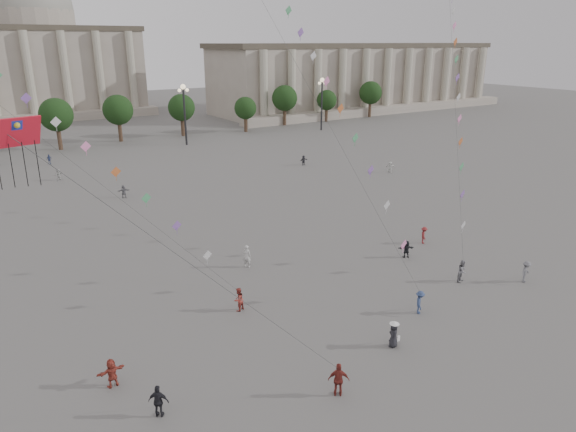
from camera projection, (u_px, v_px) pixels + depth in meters
ground at (410, 372)px, 28.97m from camera, size 360.00×360.00×0.00m
hall_east at (359, 77)px, 139.36m from camera, size 84.00×26.22×17.20m
hall_central at (35, 56)px, 127.32m from camera, size 48.30×34.30×35.50m
tree_row at (86, 116)px, 89.37m from camera, size 137.12×5.12×8.00m
lamp_post_mid_east at (184, 103)px, 90.02m from camera, size 2.00×0.90×10.65m
lamp_post_far_east at (322, 94)px, 105.35m from camera, size 2.00×0.90×10.65m
person_crowd_0 at (49, 159)px, 77.57m from camera, size 0.96×0.70×1.51m
person_crowd_3 at (406, 249)px, 44.07m from camera, size 1.47×0.99×1.52m
person_crowd_4 at (58, 175)px, 68.60m from camera, size 1.38×1.29×1.55m
person_crowd_6 at (526, 272)px, 39.48m from camera, size 1.26×0.94×1.73m
person_crowd_7 at (390, 167)px, 72.73m from camera, size 1.35×1.38×1.58m
person_crowd_8 at (424, 235)px, 47.13m from camera, size 1.10×1.18×1.59m
person_crowd_9 at (304, 160)px, 76.98m from camera, size 1.42×0.58×1.49m
person_crowd_12 at (124, 191)px, 60.91m from camera, size 1.51×0.73×1.57m
person_crowd_13 at (247, 256)px, 42.12m from camera, size 0.81×0.84×1.93m
tourist_0 at (339, 380)px, 26.76m from camera, size 1.18×1.03×1.91m
tourist_1 at (159, 401)px, 25.26m from camera, size 1.08×0.98×1.76m
tourist_2 at (112, 373)px, 27.51m from camera, size 1.59×0.66×1.66m
kite_flyer_0 at (239, 299)px, 35.31m from camera, size 1.00×0.90×1.69m
kite_flyer_1 at (420, 302)px, 34.95m from camera, size 1.18×1.20×1.66m
kite_flyer_2 at (462, 271)px, 39.57m from camera, size 1.02×0.90×1.77m
hat_person at (394, 334)px, 31.11m from camera, size 0.93×0.78×1.69m
dragon_kite at (15, 157)px, 17.13m from camera, size 7.71×1.30×18.72m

